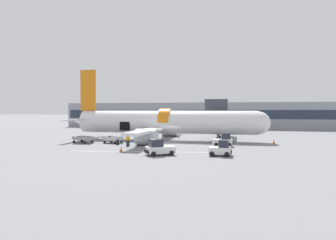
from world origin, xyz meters
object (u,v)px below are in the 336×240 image
object	(u,v)px
baggage_cart_loading	(113,140)
ground_crew_driver	(127,140)
baggage_tug_mid	(221,149)
baggage_tug_rear	(223,141)
ground_crew_loader_a	(140,136)
suitcase_on_tarmac_upright	(118,143)
airplane	(163,123)
ground_crew_loader_b	(128,139)
baggage_cart_queued	(84,139)
baggage_tug_lead	(159,148)

from	to	relation	value
baggage_cart_loading	ground_crew_driver	world-z (taller)	ground_crew_driver
baggage_tug_mid	baggage_tug_rear	bearing A→B (deg)	91.31
baggage_tug_rear	ground_crew_loader_a	size ratio (longest dim) A/B	1.75
baggage_cart_loading	suitcase_on_tarmac_upright	xyz separation A→B (m)	(1.47, -1.80, -0.16)
airplane	ground_crew_loader_b	distance (m)	8.48
baggage_tug_rear	baggage_cart_loading	world-z (taller)	baggage_tug_rear
baggage_cart_loading	ground_crew_loader_a	world-z (taller)	ground_crew_loader_a
baggage_cart_queued	ground_crew_driver	size ratio (longest dim) A/B	2.45
ground_crew_loader_a	ground_crew_loader_b	bearing A→B (deg)	-93.11
baggage_cart_loading	baggage_tug_mid	bearing A→B (deg)	-28.08
baggage_cart_queued	ground_crew_driver	bearing A→B (deg)	-16.36
airplane	ground_crew_driver	bearing A→B (deg)	-108.02
baggage_cart_loading	baggage_tug_lead	bearing A→B (deg)	-45.29
suitcase_on_tarmac_upright	baggage_cart_queued	bearing A→B (deg)	168.38
ground_crew_loader_b	ground_crew_driver	distance (m)	1.04
baggage_cart_queued	ground_crew_loader_a	distance (m)	8.45
baggage_tug_lead	suitcase_on_tarmac_upright	world-z (taller)	baggage_tug_lead
baggage_tug_rear	baggage_cart_queued	size ratio (longest dim) A/B	0.69
baggage_cart_loading	baggage_cart_queued	size ratio (longest dim) A/B	0.88
baggage_tug_lead	ground_crew_loader_a	world-z (taller)	baggage_tug_lead
ground_crew_loader_a	baggage_tug_rear	bearing A→B (deg)	-11.69
baggage_cart_queued	baggage_cart_loading	bearing A→B (deg)	7.31
baggage_cart_loading	suitcase_on_tarmac_upright	world-z (taller)	baggage_cart_loading
ground_crew_loader_a	baggage_tug_lead	bearing A→B (deg)	-62.91
baggage_tug_lead	ground_crew_driver	world-z (taller)	baggage_tug_lead
baggage_cart_queued	suitcase_on_tarmac_upright	bearing A→B (deg)	-11.62
airplane	baggage_cart_queued	size ratio (longest dim) A/B	7.95
baggage_tug_rear	suitcase_on_tarmac_upright	distance (m)	14.73
baggage_tug_rear	ground_crew_loader_b	xyz separation A→B (m)	(-12.97, -1.78, 0.14)
baggage_cart_loading	suitcase_on_tarmac_upright	size ratio (longest dim) A/B	4.80
baggage_tug_mid	baggage_cart_queued	bearing A→B (deg)	158.64
baggage_tug_mid	baggage_tug_lead	bearing A→B (deg)	-170.76
baggage_tug_rear	suitcase_on_tarmac_upright	world-z (taller)	baggage_tug_rear
baggage_tug_rear	ground_crew_driver	world-z (taller)	baggage_tug_rear
baggage_tug_lead	baggage_tug_rear	world-z (taller)	baggage_tug_rear
baggage_cart_loading	ground_crew_driver	bearing A→B (deg)	-40.50
baggage_tug_lead	ground_crew_driver	bearing A→B (deg)	132.45
ground_crew_loader_b	ground_crew_driver	world-z (taller)	ground_crew_loader_b
baggage_tug_lead	baggage_cart_queued	distance (m)	16.88
baggage_cart_queued	ground_crew_loader_b	bearing A→B (deg)	-9.62
airplane	ground_crew_driver	xyz separation A→B (m)	(-2.82, -8.66, -2.01)
baggage_tug_rear	baggage_cart_loading	distance (m)	16.10
baggage_tug_lead	baggage_cart_loading	size ratio (longest dim) A/B	0.97
baggage_tug_mid	baggage_cart_queued	world-z (taller)	baggage_tug_mid
baggage_tug_mid	ground_crew_loader_b	distance (m)	14.83
baggage_cart_queued	suitcase_on_tarmac_upright	size ratio (longest dim) A/B	5.49
ground_crew_loader_b	suitcase_on_tarmac_upright	xyz separation A→B (m)	(-1.66, 0.07, -0.56)
airplane	ground_crew_driver	world-z (taller)	airplane
ground_crew_loader_b	baggage_tug_mid	bearing A→B (deg)	-27.43
ground_crew_loader_a	ground_crew_loader_b	xyz separation A→B (m)	(-0.24, -4.41, 0.03)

